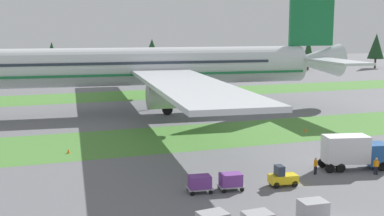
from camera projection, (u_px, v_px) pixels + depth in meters
grass_strip_near at (202, 136)px, 67.36m from camera, size 320.00×15.32×0.01m
grass_strip_far at (134, 95)px, 107.11m from camera, size 320.00×15.32×0.01m
airliner at (151, 66)px, 85.19m from camera, size 71.77×88.12×22.07m
baggage_tug at (282, 177)px, 46.00m from camera, size 2.72×1.55×1.97m
cargo_dolly_lead at (231, 180)px, 44.83m from camera, size 2.34×1.71×1.55m
cargo_dolly_second at (200, 183)px, 44.16m from camera, size 2.34×1.71×1.55m
catering_truck at (354, 151)px, 51.25m from camera, size 7.28×3.70×3.58m
ground_crew_marshaller at (376, 165)px, 49.52m from camera, size 0.53×0.36×1.74m
ground_crew_loader at (316, 165)px, 49.60m from camera, size 0.52×0.36×1.74m
uld_container_2 at (313, 211)px, 37.44m from camera, size 2.08×1.70×1.71m
taxiway_marker_0 at (68, 151)px, 57.98m from camera, size 0.44×0.44×0.51m
taxiway_marker_1 at (306, 130)px, 69.93m from camera, size 0.44×0.44×0.58m
taxiway_marker_2 at (343, 135)px, 66.38m from camera, size 0.44×0.44×0.59m
distant_tree_line at (91, 53)px, 144.33m from camera, size 196.83×9.05×12.21m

